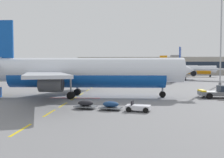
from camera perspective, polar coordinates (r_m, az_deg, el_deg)
ground at (r=58.84m, az=17.13°, el=-2.06°), size 400.00×400.00×0.00m
apron_paint_markings at (r=55.58m, az=-4.93°, el=-2.22°), size 8.00×95.24×0.01m
airliner_foreground at (r=40.89m, az=-6.43°, el=1.51°), size 34.68×34.63×12.20m
pushback_tug at (r=43.11m, az=22.98°, el=-2.69°), size 6.03×3.25×2.08m
airliner_mid_left at (r=127.71m, az=16.25°, el=2.00°), size 28.43×27.33×10.22m
airliner_far_center at (r=92.22m, az=14.04°, el=2.22°), size 34.09×35.13×12.53m
baggage_train at (r=28.75m, az=-0.22°, el=-5.87°), size 8.71×3.36×1.14m
apron_light_mast_far at (r=74.03m, az=23.05°, el=11.55°), size 1.80×1.80×26.58m
terminal_satellite at (r=165.29m, az=9.16°, el=2.89°), size 91.76×27.82×11.98m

